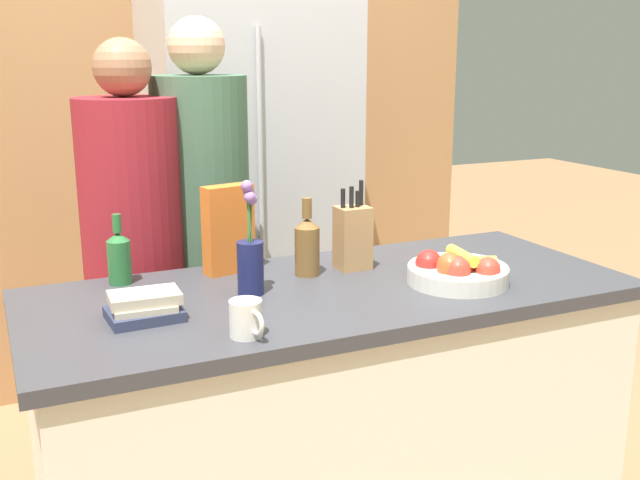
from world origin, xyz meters
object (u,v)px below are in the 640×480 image
bottle_oil (307,245)px  bottle_vinegar (119,256)px  refrigerator (250,181)px  flower_vase (250,258)px  coffee_mug (247,319)px  book_stack (144,307)px  cereal_box (228,229)px  person_at_sink (134,253)px  knife_block (353,237)px  person_in_blue (204,228)px  fruit_bowl (458,271)px

bottle_oil → bottle_vinegar: bearing=164.6°
refrigerator → flower_vase: (-0.43, -1.23, -0.00)m
bottle_oil → coffee_mug: bearing=-129.4°
refrigerator → bottle_oil: size_ratio=8.40×
book_stack → cereal_box: bearing=43.6°
coffee_mug → person_at_sink: size_ratio=0.07×
knife_block → person_in_blue: bearing=121.9°
fruit_bowl → person_at_sink: person_at_sink is taller
flower_vase → person_at_sink: 0.63m
fruit_bowl → bottle_vinegar: size_ratio=1.42×
flower_vase → person_at_sink: person_at_sink is taller
fruit_bowl → coffee_mug: size_ratio=2.57×
person_at_sink → fruit_bowl: bearing=-30.3°
coffee_mug → bottle_vinegar: bottle_vinegar is taller
refrigerator → person_in_blue: 0.70m
refrigerator → person_in_blue: size_ratio=1.20×
knife_block → bottle_vinegar: (-0.70, 0.14, -0.02)m
bottle_oil → book_stack: bearing=-160.7°
knife_block → bottle_oil: knife_block is taller
flower_vase → bottle_vinegar: size_ratio=1.56×
coffee_mug → person_in_blue: bearing=80.1°
cereal_box → bottle_oil: bearing=-30.9°
flower_vase → bottle_vinegar: flower_vase is taller
fruit_bowl → knife_block: (-0.21, 0.28, 0.06)m
fruit_bowl → flower_vase: bearing=164.2°
cereal_box → bottle_vinegar: 0.33m
fruit_bowl → cereal_box: (-0.57, 0.40, 0.10)m
refrigerator → knife_block: size_ratio=7.28×
bottle_oil → person_at_sink: size_ratio=0.15×
fruit_bowl → flower_vase: 0.61m
bottle_vinegar → person_in_blue: (0.37, 0.39, -0.03)m
book_stack → coffee_mug: bearing=-48.6°
flower_vase → coffee_mug: (-0.12, -0.31, -0.06)m
bottle_vinegar → cereal_box: bearing=-4.0°
fruit_bowl → person_at_sink: (-0.80, 0.74, -0.04)m
fruit_bowl → coffee_mug: fruit_bowl is taller
coffee_mug → bottle_vinegar: (-0.20, 0.56, 0.04)m
bottle_oil → bottle_vinegar: size_ratio=1.15×
fruit_bowl → person_in_blue: bearing=123.5°
cereal_box → flower_vase: bearing=-92.8°
refrigerator → cereal_box: bearing=-112.9°
book_stack → bottle_oil: size_ratio=0.78×
knife_block → cereal_box: knife_block is taller
knife_block → bottle_oil: 0.16m
knife_block → person_at_sink: size_ratio=0.17×
book_stack → fruit_bowl: bearing=-5.3°
flower_vase → refrigerator: bearing=70.6°
coffee_mug → bottle_oil: (0.34, 0.41, 0.05)m
flower_vase → bottle_oil: flower_vase is taller
fruit_bowl → coffee_mug: bearing=-168.6°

